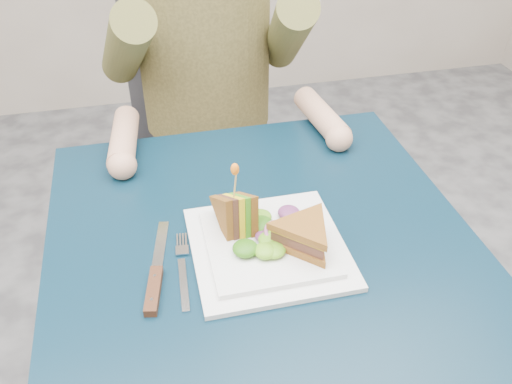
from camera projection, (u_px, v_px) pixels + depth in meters
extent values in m
cube|color=black|center=(260.00, 239.00, 0.98)|extent=(0.75, 0.75, 0.03)
cylinder|color=#595B5E|center=(110.00, 282.00, 1.39)|extent=(0.04, 0.04, 0.70)
cylinder|color=#595B5E|center=(345.00, 244.00, 1.50)|extent=(0.04, 0.04, 0.70)
cube|color=#47474C|center=(211.00, 165.00, 1.64)|extent=(0.42, 0.40, 0.04)
cube|color=#47474C|center=(197.00, 63.00, 1.63)|extent=(0.42, 0.03, 0.46)
cylinder|color=#47474C|center=(164.00, 269.00, 1.62)|extent=(0.02, 0.02, 0.43)
cylinder|color=#47474C|center=(281.00, 250.00, 1.68)|extent=(0.02, 0.02, 0.43)
cylinder|color=#47474C|center=(155.00, 201.00, 1.88)|extent=(0.02, 0.02, 0.43)
cylinder|color=#47474C|center=(256.00, 187.00, 1.95)|extent=(0.02, 0.02, 0.43)
cylinder|color=brown|center=(204.00, 32.00, 1.37)|extent=(0.34, 0.34, 0.52)
cylinder|color=brown|center=(126.00, 47.00, 1.26)|extent=(0.15, 0.39, 0.31)
cylinder|color=tan|center=(124.00, 139.00, 1.17)|extent=(0.08, 0.20, 0.06)
sphere|color=tan|center=(122.00, 165.00, 1.09)|extent=(0.06, 0.06, 0.06)
cylinder|color=brown|center=(288.00, 33.00, 1.33)|extent=(0.15, 0.39, 0.31)
cylinder|color=tan|center=(321.00, 116.00, 1.25)|extent=(0.08, 0.20, 0.06)
sphere|color=tan|center=(339.00, 138.00, 1.18)|extent=(0.06, 0.06, 0.06)
cube|color=white|center=(268.00, 248.00, 0.93)|extent=(0.26, 0.26, 0.01)
cube|color=white|center=(268.00, 243.00, 0.93)|extent=(0.21, 0.21, 0.01)
cube|color=silver|center=(184.00, 284.00, 0.87)|extent=(0.02, 0.12, 0.00)
cube|color=silver|center=(182.00, 250.00, 0.93)|extent=(0.02, 0.02, 0.00)
cube|color=silver|center=(177.00, 240.00, 0.95)|extent=(0.01, 0.03, 0.00)
cube|color=silver|center=(180.00, 240.00, 0.95)|extent=(0.01, 0.03, 0.00)
cube|color=silver|center=(183.00, 240.00, 0.95)|extent=(0.01, 0.03, 0.00)
cube|color=silver|center=(186.00, 239.00, 0.95)|extent=(0.01, 0.03, 0.00)
cube|color=silver|center=(160.00, 248.00, 0.94)|extent=(0.04, 0.14, 0.00)
cube|color=black|center=(154.00, 291.00, 0.85)|extent=(0.04, 0.10, 0.01)
cylinder|color=silver|center=(155.00, 276.00, 0.87)|extent=(0.01, 0.01, 0.00)
cylinder|color=silver|center=(152.00, 300.00, 0.83)|extent=(0.01, 0.01, 0.00)
cylinder|color=tan|center=(235.00, 183.00, 0.89)|extent=(0.01, 0.01, 0.06)
ellipsoid|color=orange|center=(235.00, 169.00, 0.87)|extent=(0.01, 0.01, 0.02)
torus|color=#9E4C7A|center=(276.00, 231.00, 0.92)|extent=(0.04, 0.04, 0.02)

